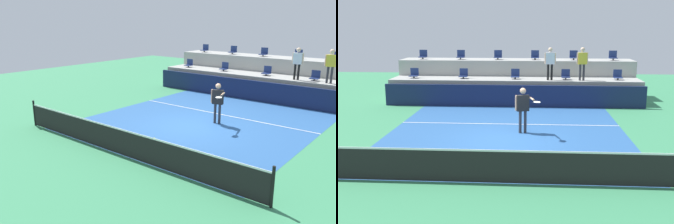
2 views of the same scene
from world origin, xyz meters
TOP-DOWN VIEW (x-y plane):
  - ground_plane at (0.00, 0.00)m, footprint 40.00×40.00m
  - court_inner_paint at (0.00, 1.00)m, footprint 9.00×10.00m
  - court_service_line at (0.00, 2.40)m, footprint 9.00×0.06m
  - tennis_net at (0.00, -4.00)m, footprint 10.48×0.08m
  - sponsor_backboard at (0.00, 6.00)m, footprint 13.00×0.16m
  - seating_tier_lower at (0.00, 7.30)m, footprint 13.00×1.80m
  - seating_tier_upper at (0.00, 9.10)m, footprint 13.00×1.80m
  - stadium_chair_lower_far_left at (-5.36, 7.23)m, footprint 0.44×0.40m
  - stadium_chair_lower_left at (-2.71, 7.23)m, footprint 0.44×0.40m
  - stadium_chair_lower_center at (0.03, 7.23)m, footprint 0.44×0.40m
  - stadium_chair_lower_right at (2.65, 7.23)m, footprint 0.44×0.40m
  - stadium_chair_upper_far_left at (-5.33, 9.03)m, footprint 0.44×0.40m
  - stadium_chair_upper_left at (-3.15, 9.03)m, footprint 0.44×0.40m
  - stadium_chair_upper_mid_left at (-1.03, 9.03)m, footprint 0.44×0.40m
  - stadium_chair_upper_mid_right at (1.06, 9.03)m, footprint 0.44×0.40m
  - tennis_player at (0.61, 1.05)m, footprint 0.99×1.15m
  - spectator_leaning_on_rail at (1.82, 6.85)m, footprint 0.59×0.24m
  - spectator_in_white at (3.43, 6.85)m, footprint 0.59×0.26m
  - tennis_ball at (0.94, -3.38)m, footprint 0.07×0.07m

SIDE VIEW (x-z plane):
  - ground_plane at x=0.00m, z-range 0.00..0.00m
  - court_inner_paint at x=0.00m, z-range 0.00..0.01m
  - court_service_line at x=0.00m, z-range 0.01..0.01m
  - tennis_net at x=0.00m, z-range -0.04..1.03m
  - sponsor_backboard at x=0.00m, z-range 0.00..1.10m
  - tennis_ball at x=0.94m, z-range 0.58..0.65m
  - seating_tier_lower at x=0.00m, z-range 0.00..1.25m
  - seating_tier_upper at x=0.00m, z-range 0.00..2.10m
  - tennis_player at x=0.61m, z-range 0.20..1.94m
  - stadium_chair_lower_far_left at x=-5.36m, z-range 1.20..1.72m
  - stadium_chair_lower_left at x=-2.71m, z-range 1.20..1.72m
  - stadium_chair_lower_center at x=0.03m, z-range 1.20..1.72m
  - stadium_chair_lower_right at x=2.65m, z-range 1.20..1.72m
  - spectator_leaning_on_rail at x=1.82m, z-range 1.42..3.07m
  - spectator_in_white at x=3.43m, z-range 1.42..3.09m
  - stadium_chair_upper_far_left at x=-5.33m, z-range 2.05..2.57m
  - stadium_chair_upper_left at x=-3.15m, z-range 2.05..2.57m
  - stadium_chair_upper_mid_left at x=-1.03m, z-range 2.05..2.57m
  - stadium_chair_upper_mid_right at x=1.06m, z-range 2.05..2.57m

